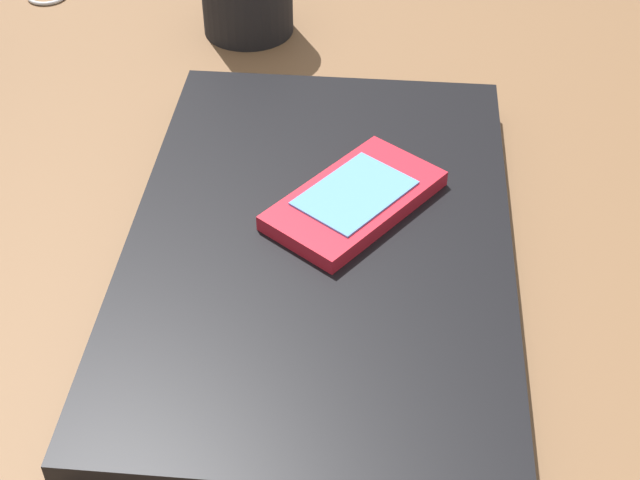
% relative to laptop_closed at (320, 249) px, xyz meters
% --- Properties ---
extents(desk_surface, '(1.20, 0.80, 0.03)m').
position_rel_laptop_closed_xyz_m(desk_surface, '(-0.06, 0.04, -0.03)').
color(desk_surface, brown).
rests_on(desk_surface, ground).
extents(laptop_closed, '(0.40, 0.32, 0.03)m').
position_rel_laptop_closed_xyz_m(laptop_closed, '(0.00, 0.00, 0.00)').
color(laptop_closed, black).
rests_on(laptop_closed, desk_surface).
extents(cell_phone_on_laptop, '(0.12, 0.13, 0.01)m').
position_rel_laptop_closed_xyz_m(cell_phone_on_laptop, '(0.02, -0.03, 0.02)').
color(cell_phone_on_laptop, red).
rests_on(cell_phone_on_laptop, laptop_closed).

